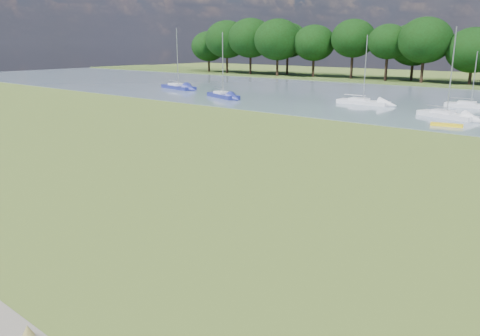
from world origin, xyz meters
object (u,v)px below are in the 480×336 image
Objects in this scene: kayak at (447,125)px; sailboat_0 at (223,94)px; sailboat_1 at (178,86)px; sailboat_4 at (362,101)px; sailboat_3 at (470,104)px; sailboat_5 at (446,113)px.

kayak is 29.68m from sailboat_0.
sailboat_1 is 30.59m from sailboat_4.
sailboat_0 is 17.95m from sailboat_4.
kayak is at bearing -87.05° from sailboat_3.
sailboat_4 is at bearing 38.58° from sailboat_0.
sailboat_0 is at bearing -163.45° from sailboat_3.
sailboat_1 reaches higher than sailboat_5.
sailboat_1 reaches higher than kayak.
kayak is 5.26m from sailboat_5.
sailboat_0 is 1.35× the size of sailboat_3.
sailboat_4 is at bearing 13.78° from sailboat_1.
sailboat_0 is 1.05× the size of sailboat_4.
sailboat_0 is (-29.41, 3.95, 0.34)m from kayak.
sailboat_3 is (-1.73, 14.29, 0.27)m from kayak.
sailboat_3 is at bearing 86.23° from kayak.
sailboat_4 is at bearing 177.99° from sailboat_5.
sailboat_5 is at bearing 7.19° from sailboat_1.
sailboat_1 is (-42.91, 8.59, 0.35)m from kayak.
sailboat_1 is at bearing 158.01° from kayak.
sailboat_1 is 41.50m from sailboat_5.
sailboat_0 is at bearing 161.69° from kayak.
kayak is 0.31× the size of sailboat_0.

